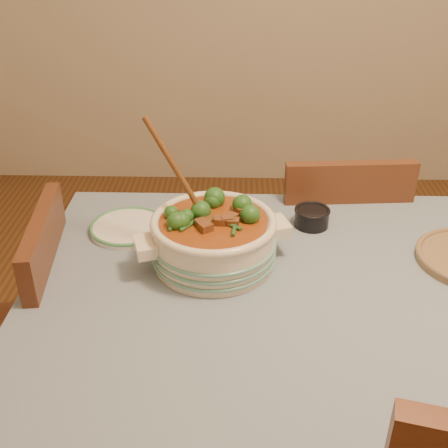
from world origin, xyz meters
name	(u,v)px	position (x,y,z in m)	size (l,w,h in m)	color
dining_table	(354,324)	(0.00, 0.00, 0.66)	(1.68, 1.08, 0.76)	brown
stew_casserole	(213,236)	(-0.36, 0.14, 0.84)	(0.42, 0.40, 0.39)	beige
white_plate	(128,227)	(-0.62, 0.30, 0.77)	(0.26, 0.26, 0.02)	white
condiment_bowl	(312,216)	(-0.08, 0.34, 0.79)	(0.12, 0.12, 0.06)	black
chair_far	(333,249)	(0.05, 0.60, 0.51)	(0.45, 0.45, 0.89)	#57311A
chair_left	(23,334)	(-0.92, 0.12, 0.50)	(0.46, 0.46, 0.89)	#57311A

